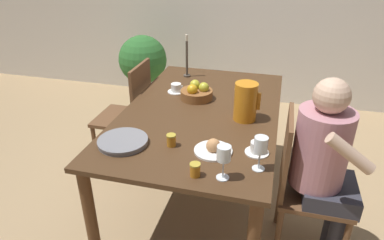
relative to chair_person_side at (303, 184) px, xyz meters
The scene contains 17 objects.
ground_plane 0.92m from the chair_person_side, 156.98° to the left, with size 20.00×20.00×0.00m, color tan.
dining_table 0.78m from the chair_person_side, 156.98° to the left, with size 1.04×1.70×0.77m.
chair_person_side is the anchor object (origin of this frame).
chair_opposite 1.54m from the chair_person_side, 156.29° to the left, with size 0.42×0.42×0.95m.
person_seated 0.23m from the chair_person_side, 24.60° to the right, with size 0.39×0.41×1.20m.
red_pitcher 0.61m from the chair_person_side, 149.37° to the left, with size 0.17×0.15×0.25m.
wine_glass_water 0.57m from the chair_person_side, 131.20° to the right, with size 0.07×0.07×0.19m.
wine_glass_juice 0.72m from the chair_person_side, 135.28° to the right, with size 0.07×0.07×0.18m.
teacup_near_person 0.44m from the chair_person_side, 152.12° to the right, with size 0.13×0.13×0.07m.
teacup_across 1.16m from the chair_person_side, 149.84° to the left, with size 0.13×0.13×0.07m.
serving_tray 1.10m from the chair_person_side, 166.40° to the right, with size 0.29×0.29×0.03m.
bread_plate 0.63m from the chair_person_side, 158.99° to the right, with size 0.21×0.21×0.08m.
jam_jar_amber 0.78m from the chair_person_side, 142.04° to the right, with size 0.05×0.05×0.07m.
jam_jar_red 0.84m from the chair_person_side, 165.40° to the right, with size 0.05×0.05×0.07m.
fruit_bowl 0.97m from the chair_person_side, 148.46° to the left, with size 0.24×0.24×0.13m.
candlestick_tall 1.41m from the chair_person_side, 136.83° to the left, with size 0.06×0.06×0.36m.
potted_plant 2.45m from the chair_person_side, 134.99° to the left, with size 0.55×0.55×0.89m.
Camera 1 is at (0.48, -2.07, 1.80)m, focal length 32.00 mm.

